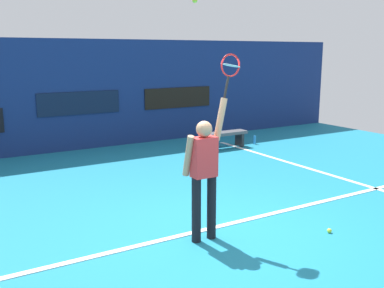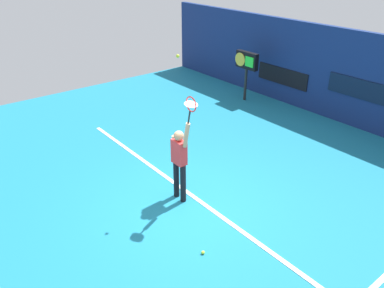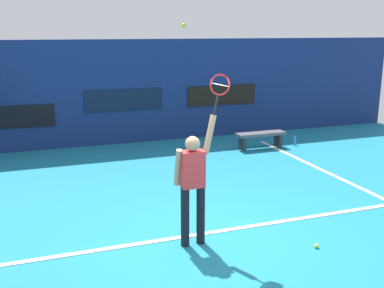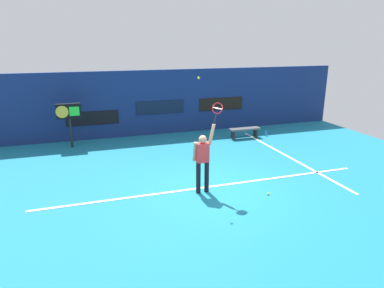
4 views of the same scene
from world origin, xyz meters
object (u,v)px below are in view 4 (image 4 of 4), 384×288
at_px(tennis_racket, 217,109).
at_px(scoreboard_clock, 69,113).
at_px(court_bench, 245,131).
at_px(tennis_ball, 199,78).
at_px(spare_ball, 268,194).
at_px(tennis_player, 203,159).
at_px(water_bottle, 266,133).

relative_size(tennis_racket, scoreboard_clock, 0.35).
bearing_deg(court_bench, tennis_ball, -128.77).
relative_size(court_bench, spare_ball, 20.59).
bearing_deg(scoreboard_clock, tennis_player, -57.97).
relative_size(tennis_player, tennis_ball, 29.21).
relative_size(tennis_ball, court_bench, 0.05).
height_order(court_bench, water_bottle, court_bench).
xyz_separation_m(tennis_racket, water_bottle, (4.40, 4.84, -2.26)).
height_order(tennis_racket, tennis_ball, tennis_ball).
bearing_deg(court_bench, spare_ball, -109.87).
xyz_separation_m(tennis_ball, spare_ball, (1.80, -0.83, -3.20)).
relative_size(scoreboard_clock, water_bottle, 7.48).
height_order(tennis_player, water_bottle, tennis_player).
relative_size(tennis_racket, tennis_ball, 9.19).
xyz_separation_m(tennis_player, scoreboard_clock, (-3.58, 5.73, 0.40)).
xyz_separation_m(scoreboard_clock, court_bench, (7.30, -0.90, -1.07)).
distance_m(tennis_player, tennis_racket, 1.43).
distance_m(tennis_ball, court_bench, 6.75).
xyz_separation_m(court_bench, water_bottle, (1.09, 0.00, -0.22)).
xyz_separation_m(tennis_player, spare_ball, (1.70, -0.75, -0.98)).
bearing_deg(tennis_ball, scoreboard_clock, 121.62).
xyz_separation_m(tennis_ball, court_bench, (3.82, 4.75, -2.89)).
xyz_separation_m(tennis_player, tennis_ball, (-0.10, 0.08, 2.22)).
distance_m(tennis_racket, water_bottle, 6.92).
relative_size(tennis_player, spare_ball, 29.21).
height_order(water_bottle, spare_ball, water_bottle).
relative_size(tennis_player, scoreboard_clock, 1.11).
height_order(scoreboard_clock, water_bottle, scoreboard_clock).
distance_m(tennis_ball, scoreboard_clock, 6.88).
relative_size(water_bottle, spare_ball, 3.53).
xyz_separation_m(tennis_racket, spare_ball, (1.30, -0.74, -2.34)).
relative_size(tennis_ball, water_bottle, 0.28).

